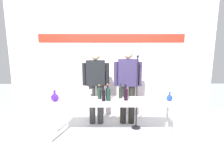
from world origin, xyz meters
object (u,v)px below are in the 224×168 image
object	(u,v)px
wine_bottle_5	(108,94)
wine_glass_right_2	(147,94)
wine_glass_left_2	(91,92)
wine_bottle_3	(125,92)
presenter_left	(96,83)
wine_glass_left_1	(71,95)
microphone_stand	(137,104)
presenter_right	(128,81)
wine_bottle_0	(108,93)
wine_bottle_6	(99,93)
decanter_blue_left	(55,97)
wine_bottle_2	(120,92)
wine_glass_left_0	(89,95)
wine_bottle_4	(103,95)
wine_glass_right_0	(159,94)
decanter_blue_right	(169,98)
wine_bottle_1	(126,94)
wine_glass_right_1	(158,96)
display_table	(112,103)

from	to	relation	value
wine_bottle_5	wine_glass_right_2	world-z (taller)	wine_bottle_5
wine_glass_left_2	wine_bottle_3	bearing A→B (deg)	-3.08
presenter_left	wine_glass_left_2	world-z (taller)	presenter_left
wine_bottle_5	wine_glass_left_1	world-z (taller)	wine_bottle_5
microphone_stand	presenter_right	bearing A→B (deg)	121.86
wine_bottle_0	wine_bottle_6	distance (m)	0.16
decanter_blue_left	wine_glass_right_2	world-z (taller)	decanter_blue_left
wine_bottle_2	wine_glass_left_2	bearing A→B (deg)	172.52
wine_bottle_2	wine_glass_left_1	size ratio (longest dim) A/B	1.93
wine_bottle_5	wine_glass_left_0	distance (m)	0.37
wine_bottle_2	wine_bottle_5	xyz separation A→B (m)	(-0.24, -0.19, 0.00)
presenter_left	wine_bottle_4	size ratio (longest dim) A/B	5.35
wine_bottle_3	wine_glass_left_1	size ratio (longest dim) A/B	1.75
presenter_right	wine_glass_left_1	world-z (taller)	presenter_right
wine_glass_left_0	microphone_stand	world-z (taller)	microphone_stand
decanter_blue_left	wine_glass_right_0	world-z (taller)	decanter_blue_left
decanter_blue_left	wine_bottle_4	world-z (taller)	wine_bottle_4
decanter_blue_left	microphone_stand	size ratio (longest dim) A/B	0.14
decanter_blue_right	wine_glass_left_0	size ratio (longest dim) A/B	1.11
wine_glass_right_0	presenter_left	bearing A→B (deg)	155.26
wine_bottle_0	microphone_stand	distance (m)	0.77
wine_bottle_4	wine_glass_right_0	distance (m)	1.10
decanter_blue_right	presenter_right	bearing A→B (deg)	135.89
wine_bottle_0	presenter_left	bearing A→B (deg)	114.71
decanter_blue_left	microphone_stand	bearing A→B (deg)	15.16
wine_glass_left_2	wine_bottle_0	bearing A→B (deg)	-23.55
wine_bottle_2	wine_glass_left_0	xyz separation A→B (m)	(-0.61, -0.20, -0.02)
wine_bottle_1	wine_bottle_2	distance (m)	0.18
wine_glass_right_0	microphone_stand	bearing A→B (deg)	141.99
wine_bottle_5	wine_glass_right_0	xyz separation A→B (m)	(1.00, 0.10, -0.04)
wine_bottle_3	wine_bottle_4	xyz separation A→B (m)	(-0.43, -0.24, 0.00)
wine_bottle_0	wine_glass_left_2	distance (m)	0.38
wine_bottle_4	wine_glass_left_0	distance (m)	0.28
wine_glass_right_1	wine_glass_right_0	bearing A→B (deg)	66.42
wine_bottle_3	wine_glass_left_0	world-z (taller)	wine_bottle_3
display_table	wine_glass_right_2	xyz separation A→B (m)	(0.68, 0.07, 0.17)
wine_bottle_3	wine_bottle_4	world-z (taller)	wine_bottle_4
wine_glass_right_2	wine_bottle_2	bearing A→B (deg)	169.24
decanter_blue_right	wine_glass_right_1	world-z (taller)	decanter_blue_right
display_table	presenter_left	xyz separation A→B (m)	(-0.36, 0.67, 0.27)
wine_bottle_1	wine_bottle_5	world-z (taller)	wine_bottle_5
wine_bottle_4	wine_glass_right_1	world-z (taller)	wine_bottle_4
wine_bottle_6	wine_glass_left_1	world-z (taller)	wine_bottle_6
wine_glass_left_2	wine_glass_right_0	distance (m)	1.38
presenter_left	wine_bottle_3	distance (m)	0.78
presenter_left	wine_bottle_1	distance (m)	0.91
wine_glass_left_2	wine_glass_right_1	size ratio (longest dim) A/B	1.08
wine_bottle_1	wine_glass_right_1	size ratio (longest dim) A/B	2.13
wine_glass_left_0	wine_glass_left_2	xyz separation A→B (m)	(0.00, 0.28, -0.00)
wine_bottle_0	wine_glass_left_2	size ratio (longest dim) A/B	1.97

